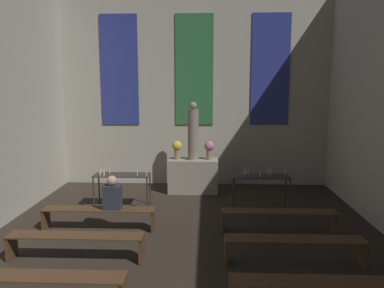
# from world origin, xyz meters

# --- Properties ---
(wall_back) EXTENTS (8.14, 0.16, 5.71)m
(wall_back) POSITION_xyz_m (0.00, 9.61, 2.89)
(wall_back) COLOR #B2AD9E
(wall_back) RESTS_ON ground_plane
(altar) EXTENTS (1.38, 0.63, 0.94)m
(altar) POSITION_xyz_m (0.00, 8.64, 0.47)
(altar) COLOR gray
(altar) RESTS_ON ground_plane
(statue) EXTENTS (0.30, 0.30, 1.60)m
(statue) POSITION_xyz_m (0.00, 8.64, 1.68)
(statue) COLOR gray
(statue) RESTS_ON altar
(flower_vase_left) EXTENTS (0.27, 0.27, 0.52)m
(flower_vase_left) POSITION_xyz_m (-0.45, 8.64, 1.25)
(flower_vase_left) COLOR #937A5B
(flower_vase_left) RESTS_ON altar
(flower_vase_right) EXTENTS (0.27, 0.27, 0.52)m
(flower_vase_right) POSITION_xyz_m (0.45, 8.64, 1.25)
(flower_vase_right) COLOR #937A5B
(flower_vase_right) RESTS_ON altar
(candle_rack_left) EXTENTS (1.35, 0.52, 1.02)m
(candle_rack_left) POSITION_xyz_m (-1.69, 7.23, 0.73)
(candle_rack_left) COLOR #332D28
(candle_rack_left) RESTS_ON ground_plane
(candle_rack_right) EXTENTS (1.35, 0.52, 1.02)m
(candle_rack_right) POSITION_xyz_m (1.69, 7.23, 0.73)
(candle_rack_right) COLOR #332D28
(candle_rack_right) RESTS_ON ground_plane
(pew_second_left) EXTENTS (2.32, 0.36, 0.46)m
(pew_second_left) POSITION_xyz_m (-1.84, 2.99, 0.34)
(pew_second_left) COLOR #4C331E
(pew_second_left) RESTS_ON ground_plane
(pew_third_left) EXTENTS (2.32, 0.36, 0.46)m
(pew_third_left) POSITION_xyz_m (-1.84, 4.37, 0.34)
(pew_third_left) COLOR #4C331E
(pew_third_left) RESTS_ON ground_plane
(pew_third_right) EXTENTS (2.32, 0.36, 0.46)m
(pew_third_right) POSITION_xyz_m (1.84, 4.37, 0.34)
(pew_third_right) COLOR #4C331E
(pew_third_right) RESTS_ON ground_plane
(pew_back_left) EXTENTS (2.32, 0.36, 0.46)m
(pew_back_left) POSITION_xyz_m (-1.84, 5.75, 0.34)
(pew_back_left) COLOR #4C331E
(pew_back_left) RESTS_ON ground_plane
(pew_back_right) EXTENTS (2.32, 0.36, 0.46)m
(pew_back_right) POSITION_xyz_m (1.84, 5.75, 0.34)
(pew_back_right) COLOR #4C331E
(pew_back_right) RESTS_ON ground_plane
(person_seated) EXTENTS (0.36, 0.24, 0.70)m
(person_seated) POSITION_xyz_m (-1.55, 5.75, 0.76)
(person_seated) COLOR #282D38
(person_seated) RESTS_ON pew_back_left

